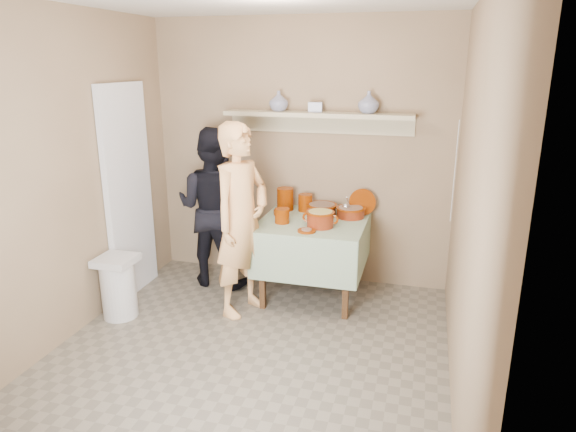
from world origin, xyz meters
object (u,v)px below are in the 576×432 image
(cazuela_rice, at_px, (320,218))
(person_helper, at_px, (214,207))
(trash_bin, at_px, (118,287))
(serving_table, at_px, (313,233))
(person_cook, at_px, (242,221))

(cazuela_rice, bearing_deg, person_helper, 168.04)
(person_helper, bearing_deg, trash_bin, 62.09)
(serving_table, distance_m, cazuela_rice, 0.28)
(cazuela_rice, bearing_deg, trash_bin, -157.27)
(serving_table, distance_m, trash_bin, 1.81)
(person_cook, bearing_deg, serving_table, -28.63)
(serving_table, relative_size, cazuela_rice, 2.95)
(trash_bin, bearing_deg, person_helper, 60.58)
(person_cook, relative_size, trash_bin, 3.05)
(person_cook, xyz_separation_m, person_helper, (-0.49, 0.53, -0.06))
(person_cook, xyz_separation_m, serving_table, (0.54, 0.46, -0.21))
(cazuela_rice, distance_m, trash_bin, 1.88)
(trash_bin, bearing_deg, person_cook, 21.64)
(person_helper, xyz_separation_m, trash_bin, (-0.53, -0.93, -0.51))
(person_helper, relative_size, cazuela_rice, 4.80)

